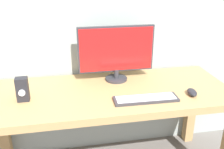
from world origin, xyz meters
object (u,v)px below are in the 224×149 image
object	(u,v)px
mouse	(192,92)
desk	(108,104)
keyboard_primary	(146,99)
monitor	(116,52)
audio_controller	(22,89)

from	to	relation	value
mouse	desk	bearing A→B (deg)	171.58
keyboard_primary	monitor	bearing A→B (deg)	108.62
desk	audio_controller	xyz separation A→B (m)	(-0.56, -0.04, 0.18)
desk	monitor	size ratio (longest dim) A/B	3.08
mouse	audio_controller	bearing A→B (deg)	-177.99
mouse	audio_controller	xyz separation A→B (m)	(-1.10, 0.13, 0.06)
desk	audio_controller	size ratio (longest dim) A/B	11.02
audio_controller	keyboard_primary	bearing A→B (deg)	-10.40
desk	keyboard_primary	world-z (taller)	keyboard_primary
monitor	mouse	bearing A→B (deg)	-37.83
mouse	audio_controller	size ratio (longest dim) A/B	0.68
monitor	mouse	world-z (taller)	monitor
keyboard_primary	mouse	bearing A→B (deg)	2.69
desk	audio_controller	world-z (taller)	audio_controller
monitor	keyboard_primary	size ratio (longest dim) A/B	1.34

